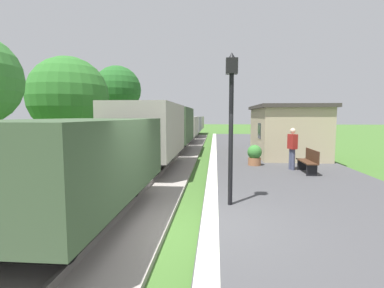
% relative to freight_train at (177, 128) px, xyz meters
% --- Properties ---
extents(ground_plane, '(160.00, 160.00, 0.00)m').
position_rel_freight_train_xyz_m(ground_plane, '(2.40, -15.95, -1.51)').
color(ground_plane, '#3D6628').
extents(platform_slab, '(6.00, 60.00, 0.25)m').
position_rel_freight_train_xyz_m(platform_slab, '(5.60, -15.95, -1.38)').
color(platform_slab, '#424244').
rests_on(platform_slab, ground).
extents(platform_edge_stripe, '(0.36, 60.00, 0.01)m').
position_rel_freight_train_xyz_m(platform_edge_stripe, '(2.80, -15.95, -1.25)').
color(platform_edge_stripe, silver).
rests_on(platform_edge_stripe, platform_slab).
extents(track_ballast, '(3.80, 60.00, 0.12)m').
position_rel_freight_train_xyz_m(track_ballast, '(-0.00, -15.95, -1.45)').
color(track_ballast, gray).
rests_on(track_ballast, ground).
extents(rail_near, '(0.07, 60.00, 0.14)m').
position_rel_freight_train_xyz_m(rail_near, '(0.72, -15.95, -1.32)').
color(rail_near, slate).
rests_on(rail_near, track_ballast).
extents(rail_far, '(0.07, 60.00, 0.14)m').
position_rel_freight_train_xyz_m(rail_far, '(-0.72, -15.95, -1.32)').
color(rail_far, slate).
rests_on(rail_far, track_ballast).
extents(freight_train, '(2.50, 39.20, 2.72)m').
position_rel_freight_train_xyz_m(freight_train, '(0.00, 0.00, 0.00)').
color(freight_train, '#384C33').
rests_on(freight_train, rail_near).
extents(station_hut, '(3.50, 5.80, 2.78)m').
position_rel_freight_train_xyz_m(station_hut, '(6.80, -5.29, 0.15)').
color(station_hut, tan).
rests_on(station_hut, platform_slab).
extents(bench_near_hut, '(0.42, 1.50, 0.91)m').
position_rel_freight_train_xyz_m(bench_near_hut, '(6.52, -10.33, -0.78)').
color(bench_near_hut, '#422819').
rests_on(bench_near_hut, platform_slab).
extents(person_waiting, '(0.36, 0.44, 1.71)m').
position_rel_freight_train_xyz_m(person_waiting, '(6.04, -9.69, -0.32)').
color(person_waiting, '#474C66').
rests_on(person_waiting, platform_slab).
extents(potted_planter, '(0.64, 0.64, 0.92)m').
position_rel_freight_train_xyz_m(potted_planter, '(4.65, -8.73, -0.78)').
color(potted_planter, '#9E6642').
rests_on(potted_planter, platform_slab).
extents(lamp_post_near, '(0.28, 0.28, 3.70)m').
position_rel_freight_train_xyz_m(lamp_post_near, '(3.28, -14.65, 1.30)').
color(lamp_post_near, black).
rests_on(lamp_post_near, platform_slab).
extents(tree_trackside_far, '(4.25, 4.25, 5.62)m').
position_rel_freight_train_xyz_m(tree_trackside_far, '(-5.03, -6.53, 1.98)').
color(tree_trackside_far, '#4C3823').
rests_on(tree_trackside_far, ground).
extents(tree_field_left, '(3.84, 3.84, 6.52)m').
position_rel_freight_train_xyz_m(tree_field_left, '(-5.13, 1.66, 3.08)').
color(tree_field_left, '#4C3823').
rests_on(tree_field_left, ground).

